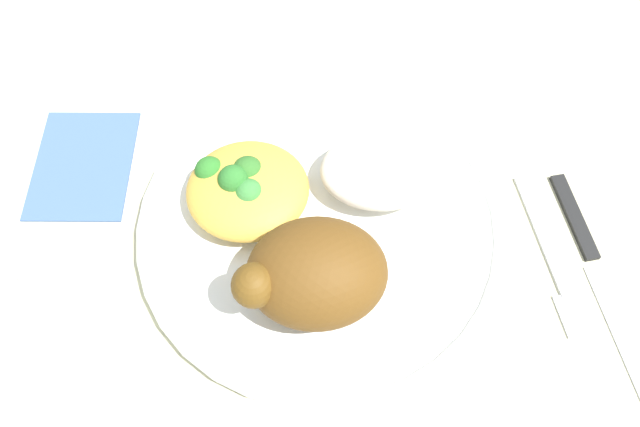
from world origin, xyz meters
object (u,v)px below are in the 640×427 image
object	(u,v)px
plate	(320,224)
knife	(595,263)
fork	(553,261)
roasted_chicken	(314,274)
mac_cheese_with_broccoli	(245,188)
rice_pile	(381,170)
napkin	(83,164)

from	to	relation	value
plate	knife	bearing A→B (deg)	168.80
plate	knife	world-z (taller)	plate
knife	fork	bearing A→B (deg)	-5.74
roasted_chicken	mac_cheese_with_broccoli	distance (m)	0.10
fork	knife	distance (m)	0.03
rice_pile	knife	world-z (taller)	rice_pile
roasted_chicken	knife	xyz separation A→B (m)	(-0.22, -0.02, -0.05)
roasted_chicken	knife	size ratio (longest dim) A/B	0.58
plate	roasted_chicken	distance (m)	0.07
roasted_chicken	fork	bearing A→B (deg)	-173.73
mac_cheese_with_broccoli	knife	bearing A→B (deg)	166.60
knife	roasted_chicken	bearing A→B (deg)	4.54
fork	rice_pile	bearing A→B (deg)	-28.53
rice_pile	napkin	size ratio (longest dim) A/B	0.87
plate	rice_pile	xyz separation A→B (m)	(-0.05, -0.03, 0.03)
napkin	mac_cheese_with_broccoli	bearing A→B (deg)	161.09
mac_cheese_with_broccoli	napkin	world-z (taller)	mac_cheese_with_broccoli
rice_pile	fork	size ratio (longest dim) A/B	0.68
mac_cheese_with_broccoli	plate	bearing A→B (deg)	158.80
roasted_chicken	mac_cheese_with_broccoli	size ratio (longest dim) A/B	1.12
roasted_chicken	napkin	distance (m)	0.24
rice_pile	napkin	xyz separation A→B (m)	(0.25, -0.04, -0.03)
mac_cheese_with_broccoli	knife	xyz separation A→B (m)	(-0.28, 0.07, -0.03)
roasted_chicken	fork	world-z (taller)	roasted_chicken
roasted_chicken	mac_cheese_with_broccoli	bearing A→B (deg)	-58.67
knife	napkin	distance (m)	0.44
plate	napkin	bearing A→B (deg)	-19.57
knife	napkin	size ratio (longest dim) A/B	1.70
plate	roasted_chicken	xyz separation A→B (m)	(0.01, 0.06, 0.04)
plate	rice_pile	distance (m)	0.07
fork	mac_cheese_with_broccoli	bearing A→B (deg)	-14.40
roasted_chicken	napkin	bearing A→B (deg)	-34.19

